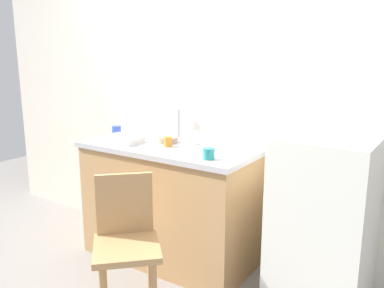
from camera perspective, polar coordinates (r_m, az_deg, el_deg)
back_wall at (r=3.30m, az=2.44°, el=6.69°), size 4.80×0.10×2.59m
cabinet_base at (r=3.30m, az=-3.18°, el=-8.45°), size 1.34×0.60×0.90m
countertop at (r=3.16m, az=-3.28°, el=-0.50°), size 1.38×0.64×0.04m
faucet at (r=3.38m, az=-1.87°, el=2.87°), size 0.02×0.02×0.25m
refrigerator at (r=2.75m, az=17.71°, el=-10.72°), size 0.56×0.62×1.16m
chair at (r=2.67m, az=-9.08°, el=-12.89°), size 0.57×0.57×0.89m
dish_tray at (r=3.29m, az=-9.46°, el=0.68°), size 0.28×0.20×0.05m
terracotta_bowl at (r=3.24m, az=-3.38°, el=0.60°), size 0.16×0.16×0.04m
cup_orange at (r=3.10m, az=-3.33°, el=0.33°), size 0.06×0.06×0.08m
cup_teal at (r=2.75m, az=2.32°, el=-1.34°), size 0.08×0.08×0.08m
cup_white at (r=3.16m, az=0.21°, el=0.84°), size 0.07×0.07×0.10m
cup_blue at (r=3.54m, az=-10.39°, el=1.81°), size 0.08×0.08×0.09m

